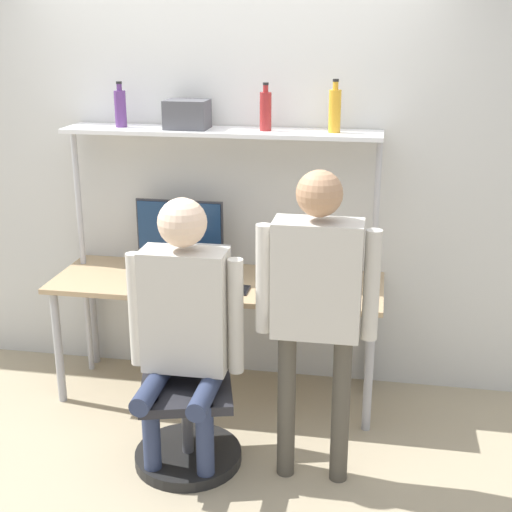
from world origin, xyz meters
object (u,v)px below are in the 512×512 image
Objects in this scene: person_seated at (184,315)px; bottle_red at (266,110)px; storage_box at (187,114)px; cell_phone at (242,290)px; monitor at (180,232)px; office_chair at (187,412)px; bottle_amber at (335,110)px; person_standing at (317,292)px; laptop at (203,273)px; bottle_purple at (120,108)px.

bottle_red is at bearing 74.28° from person_seated.
person_seated is at bearing -77.26° from storage_box.
cell_phone is at bearing -104.74° from bottle_red.
monitor is 1.16m from office_chair.
bottle_amber is 0.85m from storage_box.
person_standing is at bearing -52.07° from cell_phone.
office_chair is 0.63× the size of person_seated.
laptop is 1.00m from bottle_red.
bottle_amber reaches higher than storage_box.
storage_box reaches higher than laptop.
cell_phone is (0.25, -0.09, -0.06)m from laptop.
person_seated is at bearing -83.64° from laptop.
laptop is 1.07× the size of bottle_amber.
bottle_purple is at bearing 157.68° from laptop.
laptop is 1.27× the size of storage_box.
storage_box is (0.07, -0.00, 0.71)m from monitor.
bottle_red reaches higher than person_seated.
person_seated reaches higher than office_chair.
bottle_purple is (-0.33, -0.00, 0.74)m from monitor.
monitor reaches higher than office_chair.
bottle_red is 0.46m from storage_box.
bottle_purple is (-0.61, 0.91, 0.89)m from person_seated.
monitor is 3.62× the size of cell_phone.
laptop reaches higher than cell_phone.
bottle_amber reaches higher than person_standing.
cell_phone is at bearing -147.14° from bottle_amber.
monitor is 0.35m from laptop.
bottle_red is 1.02× the size of bottle_purple.
cell_phone is 0.61× the size of storage_box.
monitor is at bearing 0.35° from bottle_purple.
bottle_red is 0.92× the size of bottle_amber.
storage_box is (-0.38, 0.30, 0.95)m from cell_phone.
storage_box is at bearing 0.00° from bottle_purple.
bottle_purple reaches higher than person_standing.
bottle_amber is at bearing 52.84° from office_chair.
laptop is at bearing -146.62° from bottle_red.
bottle_purple is 1.07× the size of storage_box.
cell_phone is 0.82m from person_standing.
bottle_purple reaches higher than monitor.
storage_box is (-0.85, 0.00, -0.04)m from bottle_amber.
bottle_red is 0.86m from bottle_purple.
monitor reaches higher than cell_phone.
monitor is 0.61× the size of office_chair.
bottle_purple is (-0.86, -0.00, -0.00)m from bottle_red.
laptop is at bearing -163.16° from bottle_amber.
office_chair is at bearing -55.36° from bottle_purple.
storage_box is at bearing 180.00° from bottle_amber.
bottle_amber is (0.66, 0.87, 1.47)m from office_chair.
person_seated is 1.44m from bottle_amber.
person_standing reaches higher than person_seated.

